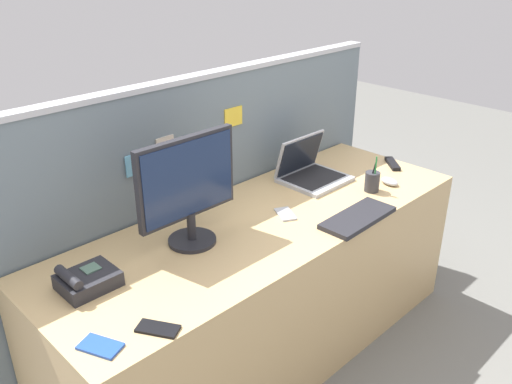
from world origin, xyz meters
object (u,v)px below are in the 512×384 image
(desktop_monitor, at_px, (188,185))
(cell_phone_black_slab, at_px, (158,329))
(cell_phone_silver_slab, at_px, (285,214))
(tv_remote, at_px, (392,164))
(pen_cup, at_px, (372,181))
(desk_phone, at_px, (87,280))
(laptop, at_px, (309,170))
(cell_phone_blue_case, at_px, (100,346))
(computer_mouse_right_hand, at_px, (390,181))
(keyboard_main, at_px, (358,218))

(desktop_monitor, xyz_separation_m, cell_phone_black_slab, (-0.43, -0.37, -0.25))
(cell_phone_silver_slab, height_order, tv_remote, tv_remote)
(cell_phone_silver_slab, bearing_deg, cell_phone_black_slab, -136.36)
(desktop_monitor, xyz_separation_m, cell_phone_silver_slab, (0.45, -0.12, -0.25))
(cell_phone_black_slab, bearing_deg, pen_cup, -25.16)
(desktop_monitor, xyz_separation_m, desk_phone, (-0.47, 0.00, -0.22))
(laptop, xyz_separation_m, cell_phone_blue_case, (-1.44, -0.38, -0.05))
(desk_phone, relative_size, cell_phone_black_slab, 1.44)
(cell_phone_black_slab, distance_m, tv_remote, 1.75)
(desk_phone, distance_m, computer_mouse_right_hand, 1.57)
(desktop_monitor, distance_m, tv_remote, 1.34)
(cell_phone_blue_case, height_order, cell_phone_silver_slab, same)
(laptop, bearing_deg, desk_phone, -176.98)
(computer_mouse_right_hand, relative_size, cell_phone_black_slab, 0.73)
(computer_mouse_right_hand, height_order, pen_cup, pen_cup)
(laptop, bearing_deg, pen_cup, -70.56)
(cell_phone_silver_slab, bearing_deg, cell_phone_blue_case, -141.80)
(cell_phone_blue_case, bearing_deg, desk_phone, 44.36)
(tv_remote, bearing_deg, pen_cup, -121.21)
(laptop, relative_size, cell_phone_blue_case, 2.42)
(keyboard_main, bearing_deg, laptop, 65.53)
(desk_phone, xyz_separation_m, cell_phone_blue_case, (-0.13, -0.31, -0.03))
(laptop, height_order, cell_phone_black_slab, laptop)
(keyboard_main, bearing_deg, cell_phone_blue_case, 175.76)
(laptop, distance_m, tv_remote, 0.52)
(desktop_monitor, height_order, cell_phone_silver_slab, desktop_monitor)
(laptop, xyz_separation_m, cell_phone_black_slab, (-1.26, -0.44, -0.05))
(keyboard_main, bearing_deg, desktop_monitor, 148.57)
(desk_phone, distance_m, tv_remote, 1.79)
(desk_phone, relative_size, cell_phone_silver_slab, 1.59)
(pen_cup, bearing_deg, cell_phone_blue_case, -177.42)
(cell_phone_black_slab, relative_size, cell_phone_silver_slab, 1.11)
(desktop_monitor, height_order, cell_phone_blue_case, desktop_monitor)
(laptop, relative_size, keyboard_main, 0.82)
(laptop, height_order, cell_phone_silver_slab, laptop)
(keyboard_main, xyz_separation_m, cell_phone_blue_case, (-1.25, 0.06, -0.01))
(computer_mouse_right_hand, xyz_separation_m, cell_phone_silver_slab, (-0.63, 0.14, -0.01))
(keyboard_main, distance_m, cell_phone_black_slab, 1.07)
(desk_phone, height_order, cell_phone_silver_slab, desk_phone)
(laptop, height_order, computer_mouse_right_hand, laptop)
(desk_phone, relative_size, tv_remote, 1.16)
(desktop_monitor, distance_m, cell_phone_silver_slab, 0.53)
(desk_phone, height_order, computer_mouse_right_hand, desk_phone)
(cell_phone_silver_slab, bearing_deg, desk_phone, -159.57)
(cell_phone_silver_slab, bearing_deg, tv_remote, 26.61)
(tv_remote, bearing_deg, cell_phone_black_slab, -130.30)
(pen_cup, relative_size, cell_phone_silver_slab, 1.51)
(laptop, relative_size, desk_phone, 1.61)
(cell_phone_blue_case, relative_size, tv_remote, 0.77)
(keyboard_main, bearing_deg, tv_remote, 18.84)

